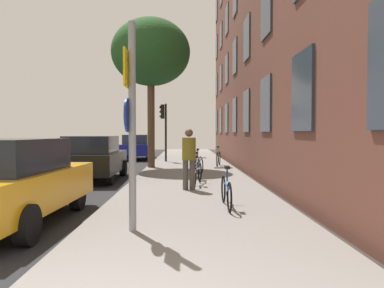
{
  "coord_description": "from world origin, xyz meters",
  "views": [
    {
      "loc": [
        0.84,
        -2.33,
        1.73
      ],
      "look_at": [
        1.16,
        13.61,
        1.25
      ],
      "focal_mm": 33.72,
      "sensor_mm": 36.0,
      "label": 1
    }
  ],
  "objects": [
    {
      "name": "ground_plane",
      "position": [
        -2.4,
        15.0,
        0.0
      ],
      "size": [
        41.8,
        41.8,
        0.0
      ],
      "primitive_type": "plane",
      "color": "#332D28"
    },
    {
      "name": "tree_near",
      "position": [
        -0.76,
        14.77,
        5.51
      ],
      "size": [
        3.7,
        3.7,
        7.0
      ],
      "color": "brown",
      "rests_on": "sidewalk"
    },
    {
      "name": "bicycle_2",
      "position": [
        1.23,
        10.42,
        0.5
      ],
      "size": [
        0.48,
        1.68,
        0.96
      ],
      "color": "black",
      "rests_on": "sidewalk"
    },
    {
      "name": "car_0",
      "position": [
        -2.42,
        4.42,
        0.84
      ],
      "size": [
        2.04,
        4.13,
        1.62
      ],
      "color": "orange",
      "rests_on": "road_asphalt"
    },
    {
      "name": "bicycle_1",
      "position": [
        1.23,
        8.95,
        0.48
      ],
      "size": [
        0.5,
        1.69,
        0.91
      ],
      "color": "black",
      "rests_on": "sidewalk"
    },
    {
      "name": "pedestrian_0",
      "position": [
        0.96,
        7.89,
        1.11
      ],
      "size": [
        0.41,
        0.41,
        1.74
      ],
      "color": "#4C4742",
      "rests_on": "sidewalk"
    },
    {
      "name": "traffic_light",
      "position": [
        -0.35,
        18.29,
        2.38
      ],
      "size": [
        0.43,
        0.24,
        3.29
      ],
      "color": "black",
      "rests_on": "sidewalk"
    },
    {
      "name": "bicycle_0",
      "position": [
        1.74,
        5.45,
        0.48
      ],
      "size": [
        0.42,
        1.71,
        0.92
      ],
      "color": "black",
      "rests_on": "sidewalk"
    },
    {
      "name": "road_asphalt",
      "position": [
        -4.5,
        15.0,
        0.01
      ],
      "size": [
        7.0,
        38.0,
        0.01
      ],
      "primitive_type": "cube",
      "color": "#232326",
      "rests_on": "ground"
    },
    {
      "name": "car_1",
      "position": [
        -2.5,
        10.86,
        0.84
      ],
      "size": [
        2.0,
        4.09,
        1.62
      ],
      "color": "black",
      "rests_on": "road_asphalt"
    },
    {
      "name": "sign_post",
      "position": [
        -0.05,
        3.6,
        2.01
      ],
      "size": [
        0.16,
        0.6,
        3.43
      ],
      "color": "gray",
      "rests_on": "sidewalk"
    },
    {
      "name": "bicycle_4",
      "position": [
        2.49,
        15.31,
        0.51
      ],
      "size": [
        0.5,
        1.73,
        0.98
      ],
      "color": "black",
      "rests_on": "sidewalk"
    },
    {
      "name": "car_2",
      "position": [
        -2.27,
        21.42,
        0.84
      ],
      "size": [
        1.93,
        4.32,
        1.62
      ],
      "color": "navy",
      "rests_on": "road_asphalt"
    },
    {
      "name": "sidewalk",
      "position": [
        1.1,
        15.0,
        0.06
      ],
      "size": [
        4.2,
        38.0,
        0.12
      ],
      "primitive_type": "cube",
      "color": "gray",
      "rests_on": "ground"
    },
    {
      "name": "bicycle_3",
      "position": [
        1.33,
        12.27,
        0.51
      ],
      "size": [
        0.56,
        1.69,
        0.99
      ],
      "color": "black",
      "rests_on": "sidewalk"
    },
    {
      "name": "building_facade",
      "position": [
        3.69,
        14.5,
        6.54
      ],
      "size": [
        0.56,
        27.0,
        13.04
      ],
      "color": "brown",
      "rests_on": "ground"
    }
  ]
}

